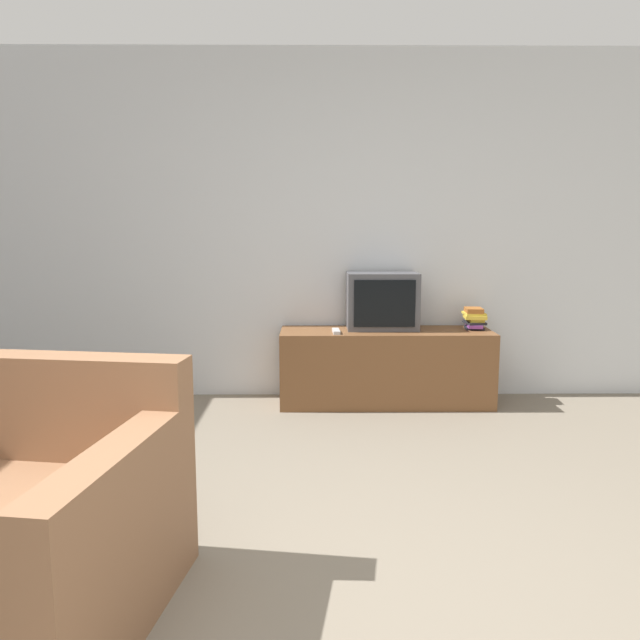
{
  "coord_description": "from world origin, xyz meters",
  "views": [
    {
      "loc": [
        0.03,
        -1.74,
        1.31
      ],
      "look_at": [
        0.07,
        2.3,
        0.7
      ],
      "focal_mm": 35.0,
      "sensor_mm": 36.0,
      "label": 1
    }
  ],
  "objects_px": {
    "tv_stand": "(386,367)",
    "book_stack": "(474,318)",
    "television": "(382,301)",
    "remote_on_stand": "(336,331)"
  },
  "relations": [
    {
      "from": "tv_stand",
      "to": "book_stack",
      "type": "bearing_deg",
      "value": 5.07
    },
    {
      "from": "tv_stand",
      "to": "remote_on_stand",
      "type": "relative_size",
      "value": 8.84
    },
    {
      "from": "tv_stand",
      "to": "television",
      "type": "relative_size",
      "value": 2.98
    },
    {
      "from": "television",
      "to": "remote_on_stand",
      "type": "height_order",
      "value": "television"
    },
    {
      "from": "remote_on_stand",
      "to": "book_stack",
      "type": "bearing_deg",
      "value": 9.05
    },
    {
      "from": "tv_stand",
      "to": "television",
      "type": "bearing_deg",
      "value": 109.43
    },
    {
      "from": "book_stack",
      "to": "remote_on_stand",
      "type": "relative_size",
      "value": 1.29
    },
    {
      "from": "tv_stand",
      "to": "television",
      "type": "xyz_separation_m",
      "value": [
        -0.02,
        0.07,
        0.48
      ]
    },
    {
      "from": "television",
      "to": "book_stack",
      "type": "xyz_separation_m",
      "value": [
        0.68,
        -0.01,
        -0.13
      ]
    },
    {
      "from": "television",
      "to": "remote_on_stand",
      "type": "bearing_deg",
      "value": -153.23
    }
  ]
}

